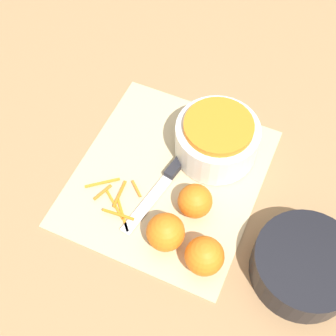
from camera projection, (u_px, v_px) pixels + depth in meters
name	position (u px, v px, depth m)	size (l,w,h in m)	color
ground_plane	(168.00, 177.00, 0.96)	(4.00, 4.00, 0.00)	#9E754C
cutting_board	(168.00, 177.00, 0.95)	(0.41, 0.36, 0.01)	#CCB284
bowl_speckled	(217.00, 138.00, 0.95)	(0.17, 0.17, 0.09)	silver
bowl_dark	(304.00, 266.00, 0.82)	(0.19, 0.19, 0.07)	black
knife	(174.00, 170.00, 0.95)	(0.24, 0.06, 0.02)	#232328
orange_left	(204.00, 256.00, 0.82)	(0.07, 0.07, 0.07)	orange
orange_right	(195.00, 201.00, 0.88)	(0.07, 0.07, 0.07)	orange
orange_back	(166.00, 232.00, 0.85)	(0.07, 0.07, 0.07)	orange
peel_pile	(116.00, 200.00, 0.92)	(0.11, 0.13, 0.01)	orange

